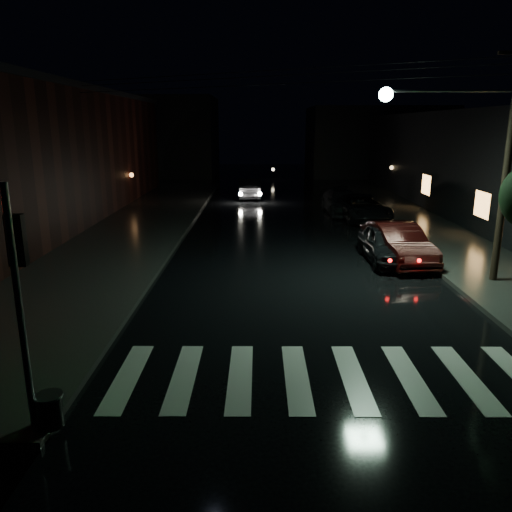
{
  "coord_description": "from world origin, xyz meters",
  "views": [
    {
      "loc": [
        1.58,
        -9.09,
        5.19
      ],
      "look_at": [
        1.52,
        4.55,
        1.6
      ],
      "focal_mm": 35.0,
      "sensor_mm": 36.0,
      "label": 1
    }
  ],
  "objects_px": {
    "parked_car_b": "(397,243)",
    "parked_car_d": "(362,208)",
    "parked_car_c": "(342,202)",
    "oncoming_car": "(250,188)",
    "parked_car_a": "(387,244)"
  },
  "relations": [
    {
      "from": "parked_car_d",
      "to": "parked_car_c",
      "type": "bearing_deg",
      "value": 103.4
    },
    {
      "from": "parked_car_b",
      "to": "parked_car_d",
      "type": "distance_m",
      "value": 8.86
    },
    {
      "from": "parked_car_c",
      "to": "oncoming_car",
      "type": "xyz_separation_m",
      "value": [
        -5.69,
        6.51,
        0.02
      ]
    },
    {
      "from": "parked_car_b",
      "to": "parked_car_c",
      "type": "bearing_deg",
      "value": 84.91
    },
    {
      "from": "parked_car_a",
      "to": "parked_car_b",
      "type": "distance_m",
      "value": 0.39
    },
    {
      "from": "parked_car_c",
      "to": "parked_car_d",
      "type": "height_order",
      "value": "parked_car_d"
    },
    {
      "from": "parked_car_c",
      "to": "parked_car_d",
      "type": "distance_m",
      "value": 2.34
    },
    {
      "from": "parked_car_d",
      "to": "oncoming_car",
      "type": "xyz_separation_m",
      "value": [
        -6.45,
        8.73,
        0.01
      ]
    },
    {
      "from": "parked_car_a",
      "to": "parked_car_b",
      "type": "bearing_deg",
      "value": -4.94
    },
    {
      "from": "parked_car_b",
      "to": "parked_car_c",
      "type": "relative_size",
      "value": 0.94
    },
    {
      "from": "parked_car_c",
      "to": "parked_car_b",
      "type": "bearing_deg",
      "value": -91.16
    },
    {
      "from": "parked_car_c",
      "to": "parked_car_a",
      "type": "bearing_deg",
      "value": -93.15
    },
    {
      "from": "parked_car_c",
      "to": "oncoming_car",
      "type": "distance_m",
      "value": 8.65
    },
    {
      "from": "parked_car_a",
      "to": "oncoming_car",
      "type": "relative_size",
      "value": 0.96
    },
    {
      "from": "parked_car_b",
      "to": "parked_car_d",
      "type": "height_order",
      "value": "parked_car_b"
    }
  ]
}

